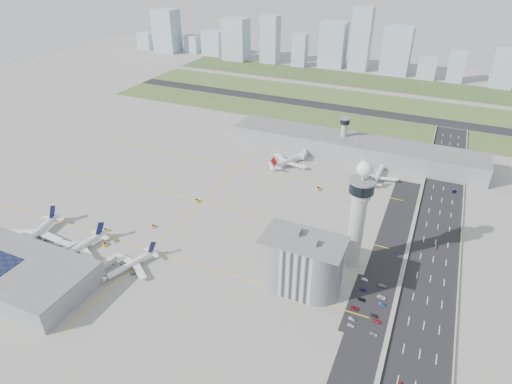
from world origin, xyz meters
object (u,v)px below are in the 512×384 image
at_px(airplane_far_a, 290,157).
at_px(tug_2, 105,244).
at_px(tug_4, 318,188).
at_px(car_lot_6, 374,334).
at_px(jet_bridge_far_0, 304,152).
at_px(car_lot_9, 382,305).
at_px(car_hw_1, 436,247).
at_px(car_lot_1, 352,319).
at_px(jet_bridge_near_1, 55,258).
at_px(car_lot_2, 354,308).
at_px(airplane_near_b, 74,247).
at_px(admin_building, 302,263).
at_px(airplane_near_c, 129,262).
at_px(secondary_tower, 344,133).
at_px(car_lot_4, 364,290).
at_px(tug_1, 153,226).
at_px(car_lot_8, 374,316).
at_px(airplane_far_b, 378,173).
at_px(tug_3, 196,200).
at_px(jet_bridge_near_2, 96,272).
at_px(car_lot_10, 382,297).
at_px(tug_0, 106,230).
at_px(tug_5, 368,192).
at_px(car_lot_0, 351,325).
at_px(car_lot_5, 365,280).
at_px(control_tower, 358,211).
at_px(car_hw_4, 441,154).
at_px(car_lot_3, 362,299).
at_px(car_hw_2, 454,191).
at_px(car_lot_7, 377,321).
at_px(jet_bridge_near_0, 18,245).
at_px(airplane_near_a, 33,232).
at_px(jet_bridge_far_1, 363,163).

distance_m(airplane_far_a, tug_2, 162.71).
height_order(tug_4, car_lot_6, tug_4).
distance_m(jet_bridge_far_0, car_lot_9, 176.89).
bearing_deg(car_hw_1, tug_2, -162.04).
distance_m(tug_2, car_lot_1, 150.45).
bearing_deg(jet_bridge_near_1, car_lot_2, -68.42).
bearing_deg(car_lot_9, airplane_near_b, 104.90).
bearing_deg(car_lot_9, admin_building, 98.19).
distance_m(airplane_near_c, jet_bridge_near_1, 44.63).
height_order(secondary_tower, car_lot_4, secondary_tower).
bearing_deg(tug_1, jet_bridge_near_1, 29.57).
distance_m(car_lot_2, car_lot_8, 10.09).
height_order(airplane_far_b, tug_3, airplane_far_b).
bearing_deg(jet_bridge_near_2, car_lot_10, -62.11).
height_order(airplane_far_b, tug_0, airplane_far_b).
distance_m(tug_5, car_lot_10, 107.11).
xyz_separation_m(tug_1, tug_4, (82.92, 90.07, 0.16)).
height_order(car_lot_0, car_lot_5, car_lot_5).
bearing_deg(car_lot_5, airplane_near_b, 113.07).
relative_size(control_tower, car_lot_4, 18.61).
relative_size(control_tower, tug_2, 19.34).
xyz_separation_m(secondary_tower, car_hw_4, (79.16, 31.92, -18.21)).
height_order(jet_bridge_near_1, car_lot_3, jet_bridge_near_1).
bearing_deg(car_lot_1, car_lot_0, -163.24).
distance_m(car_lot_3, car_lot_10, 10.63).
height_order(tug_1, car_lot_2, tug_1).
distance_m(control_tower, car_hw_1, 65.13).
xyz_separation_m(airplane_far_a, tug_1, (-48.78, -121.60, -5.08)).
relative_size(control_tower, car_hw_2, 13.95).
bearing_deg(car_lot_3, admin_building, 96.51).
bearing_deg(airplane_near_b, jet_bridge_near_2, 79.74).
xyz_separation_m(tug_0, car_lot_6, (171.67, -13.99, -0.36)).
height_order(airplane_near_c, car_lot_7, airplane_near_c).
bearing_deg(tug_5, jet_bridge_near_0, -41.79).
height_order(airplane_near_b, airplane_near_c, airplane_near_b).
bearing_deg(airplane_near_a, car_hw_4, 125.99).
relative_size(tug_3, car_lot_0, 0.98).
xyz_separation_m(car_lot_2, car_lot_4, (1.47, 15.26, -0.03)).
xyz_separation_m(jet_bridge_far_0, car_lot_10, (91.16, -145.81, -2.21)).
bearing_deg(car_lot_9, jet_bridge_near_0, 105.53).
height_order(airplane_far_a, car_lot_10, airplane_far_a).
relative_size(jet_bridge_near_0, car_lot_2, 3.14).
bearing_deg(control_tower, admin_building, -123.70).
bearing_deg(airplane_near_a, car_hw_1, 101.74).
bearing_deg(tug_1, tug_3, -133.50).
height_order(jet_bridge_far_0, car_hw_1, jet_bridge_far_0).
height_order(jet_bridge_far_1, tug_2, jet_bridge_far_1).
height_order(tug_3, car_hw_1, tug_3).
bearing_deg(car_lot_2, car_lot_3, -11.00).
relative_size(jet_bridge_far_0, car_lot_10, 3.05).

